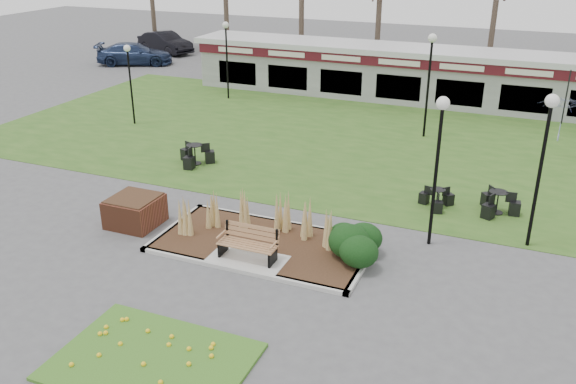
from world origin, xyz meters
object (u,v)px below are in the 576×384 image
at_px(bistro_set_a, 195,157).
at_px(lamp_post_near_right, 546,138).
at_px(brick_planter, 135,211).
at_px(lamp_post_far_right, 430,63).
at_px(lamp_post_mid_right, 439,139).
at_px(car_black, 165,42).
at_px(lamp_post_far_left, 226,43).
at_px(patio_umbrella, 562,120).
at_px(bistro_set_b, 437,201).
at_px(car_blue, 135,54).
at_px(car_silver, 241,50).
at_px(park_bench, 249,243).
at_px(lamp_post_mid_left, 129,67).
at_px(bistro_set_c, 497,206).
at_px(food_pavilion, 405,73).

bearing_deg(bistro_set_a, lamp_post_near_right, -9.96).
bearing_deg(brick_planter, lamp_post_far_right, 61.79).
relative_size(lamp_post_mid_right, car_black, 0.92).
height_order(lamp_post_far_left, patio_umbrella, lamp_post_far_left).
bearing_deg(lamp_post_near_right, patio_umbrella, 85.38).
bearing_deg(bistro_set_b, lamp_post_far_right, 104.01).
bearing_deg(car_blue, car_black, -18.54).
relative_size(bistro_set_a, car_silver, 0.36).
height_order(park_bench, bistro_set_a, park_bench).
bearing_deg(bistro_set_b, lamp_post_mid_right, -84.69).
height_order(park_bench, brick_planter, park_bench).
xyz_separation_m(lamp_post_far_right, car_silver, (-16.02, 13.35, -2.67)).
xyz_separation_m(park_bench, car_black, (-20.13, 26.75, 0.22)).
bearing_deg(lamp_post_mid_left, lamp_post_mid_right, -24.14).
bearing_deg(lamp_post_mid_left, bistro_set_b, -15.46).
relative_size(bistro_set_a, car_black, 0.31).
bearing_deg(brick_planter, car_silver, 109.55).
distance_m(lamp_post_far_right, bistro_set_a, 11.04).
xyz_separation_m(lamp_post_mid_right, car_black, (-24.68, 23.73, -2.49)).
height_order(lamp_post_mid_left, car_silver, lamp_post_mid_left).
distance_m(car_silver, car_blue, 7.60).
bearing_deg(lamp_post_mid_right, bistro_set_b, 95.31).
distance_m(lamp_post_mid_left, bistro_set_c, 17.93).
xyz_separation_m(lamp_post_far_right, bistro_set_a, (-7.84, -7.14, -3.09)).
bearing_deg(car_black, lamp_post_mid_left, -132.20).
xyz_separation_m(park_bench, bistro_set_b, (4.29, 5.77, -0.35)).
distance_m(bistro_set_a, car_blue, 21.33).
distance_m(brick_planter, bistro_set_b, 10.04).
distance_m(park_bench, lamp_post_far_right, 13.90).
height_order(brick_planter, food_pavilion, food_pavilion).
bearing_deg(lamp_post_mid_left, park_bench, -42.12).
xyz_separation_m(lamp_post_near_right, lamp_post_far_right, (-4.91, 9.38, 0.01)).
bearing_deg(brick_planter, bistro_set_a, 100.78).
height_order(food_pavilion, car_black, food_pavilion).
bearing_deg(patio_umbrella, park_bench, -122.10).
bearing_deg(bistro_set_b, patio_umbrella, 62.02).
bearing_deg(lamp_post_far_right, car_blue, 158.39).
xyz_separation_m(brick_planter, lamp_post_far_right, (6.79, 12.65, 2.91)).
height_order(lamp_post_near_right, patio_umbrella, lamp_post_near_right).
xyz_separation_m(bistro_set_b, bistro_set_c, (1.93, 0.27, 0.04)).
bearing_deg(lamp_post_near_right, lamp_post_mid_left, 161.93).
bearing_deg(car_silver, bistro_set_b, -149.27).
xyz_separation_m(bistro_set_c, car_blue, (-25.89, 16.11, 0.48)).
xyz_separation_m(park_bench, lamp_post_far_left, (-9.14, 16.17, 2.49)).
height_order(bistro_set_b, car_blue, car_blue).
xyz_separation_m(food_pavilion, lamp_post_far_right, (2.39, -6.31, 1.91)).
xyz_separation_m(park_bench, lamp_post_mid_left, (-11.08, 10.02, 2.20)).
xyz_separation_m(lamp_post_far_left, bistro_set_c, (15.35, -10.13, -2.80)).
relative_size(bistro_set_c, car_black, 0.29).
distance_m(bistro_set_c, car_blue, 30.50).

